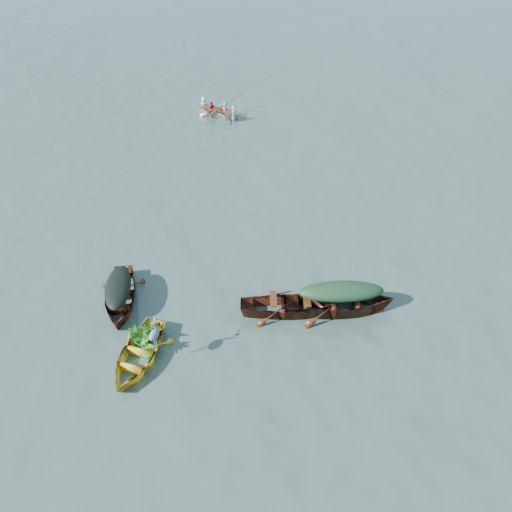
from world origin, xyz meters
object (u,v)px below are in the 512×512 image
at_px(open_wooden_boat, 289,313).
at_px(heron, 155,339).
at_px(green_tarp_boat, 339,311).
at_px(yellow_dinghy, 139,360).
at_px(dark_covered_boat, 121,303).
at_px(rowed_boat, 219,117).

bearing_deg(open_wooden_boat, heron, 118.14).
relative_size(green_tarp_boat, heron, 4.94).
distance_m(yellow_dinghy, green_tarp_boat, 5.95).
height_order(yellow_dinghy, green_tarp_boat, green_tarp_boat).
height_order(green_tarp_boat, open_wooden_boat, green_tarp_boat).
xyz_separation_m(dark_covered_boat, rowed_boat, (-2.81, 15.22, 0.00)).
distance_m(open_wooden_boat, heron, 4.18).
height_order(dark_covered_boat, open_wooden_boat, dark_covered_boat).
xyz_separation_m(dark_covered_boat, heron, (2.19, -1.79, 0.90)).
bearing_deg(yellow_dinghy, dark_covered_boat, 126.27).
bearing_deg(rowed_boat, green_tarp_boat, -132.37).
height_order(yellow_dinghy, rowed_boat, same).
bearing_deg(yellow_dinghy, open_wooden_boat, 37.50).
relative_size(green_tarp_boat, open_wooden_boat, 1.12).
height_order(green_tarp_boat, rowed_boat, green_tarp_boat).
height_order(green_tarp_boat, heron, heron).
relative_size(yellow_dinghy, heron, 3.52).
bearing_deg(heron, yellow_dinghy, -174.81).
bearing_deg(dark_covered_boat, heron, -64.80).
bearing_deg(heron, open_wooden_boat, 41.64).
height_order(dark_covered_boat, heron, heron).
bearing_deg(green_tarp_boat, open_wooden_boat, 90.00).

